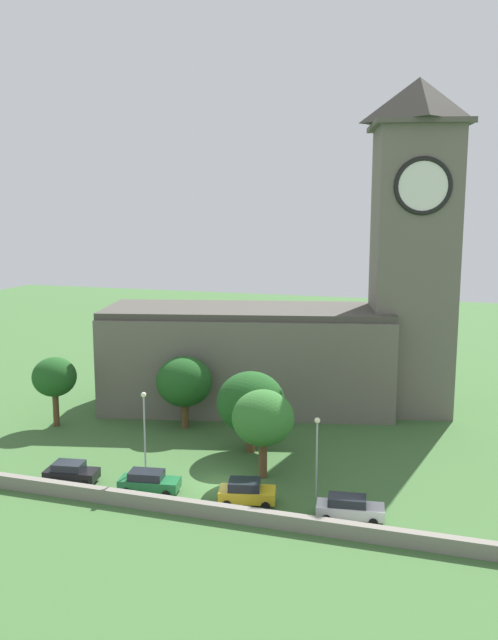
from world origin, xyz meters
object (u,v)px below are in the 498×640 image
at_px(tree_churchyard, 184,382).
at_px(car_yellow, 247,492).
at_px(tree_riverside_east, 263,418).
at_px(tree_by_tower, 251,402).
at_px(streetlamp_west_mid, 144,422).
at_px(car_black, 71,472).
at_px(car_green, 149,481).
at_px(streetlamp_central, 317,444).
at_px(church, 308,317).
at_px(tree_riverside_west, 54,377).
at_px(car_white, 349,508).

bearing_deg(tree_churchyard, car_yellow, -52.97).
distance_m(tree_riverside_east, tree_by_tower, 5.97).
bearing_deg(car_yellow, streetlamp_west_mid, 168.38).
relative_size(car_black, car_green, 0.91).
distance_m(car_black, streetlamp_central, 19.97).
bearing_deg(streetlamp_central, tree_by_tower, 134.28).
relative_size(church, tree_riverside_west, 5.54).
distance_m(car_yellow, streetlamp_west_mid, 10.20).
bearing_deg(tree_churchyard, streetlamp_central, -37.54).
bearing_deg(car_green, car_yellow, 1.65).
bearing_deg(tree_riverside_west, car_white, -20.19).
distance_m(car_green, tree_by_tower, 12.39).
xyz_separation_m(car_yellow, tree_by_tower, (-2.92, 10.47, 3.68)).
xyz_separation_m(car_yellow, tree_churchyard, (-11.24, 14.90, 3.80)).
bearing_deg(car_black, car_yellow, 1.82).
relative_size(car_black, car_white, 0.90).
distance_m(church, tree_riverside_east, 21.03).
xyz_separation_m(car_black, tree_by_tower, (11.77, 10.94, 3.76)).
relative_size(tree_riverside_west, tree_riverside_east, 0.96).
bearing_deg(tree_by_tower, car_green, -115.04).
relative_size(car_yellow, tree_by_tower, 0.61).
bearing_deg(tree_riverside_west, church, 31.61).
height_order(car_yellow, streetlamp_west_mid, streetlamp_west_mid).
bearing_deg(tree_by_tower, tree_churchyard, 151.99).
height_order(car_black, streetlamp_central, streetlamp_central).
relative_size(church, tree_riverside_east, 5.34).
height_order(car_green, car_yellow, car_yellow).
relative_size(church, tree_by_tower, 5.31).
distance_m(church, car_green, 28.25).
height_order(church, car_yellow, church).
bearing_deg(church, streetlamp_west_mid, -109.11).
relative_size(church, car_green, 8.04).
xyz_separation_m(streetlamp_west_mid, tree_riverside_west, (-14.67, 9.57, 0.18)).
bearing_deg(church, streetlamp_central, -75.89).
distance_m(tree_riverside_west, tree_churchyard, 13.11).
bearing_deg(car_white, tree_riverside_east, 146.23).
relative_size(car_green, streetlamp_central, 0.77).
xyz_separation_m(tree_riverside_west, tree_churchyard, (12.64, 3.44, -0.31)).
height_order(car_black, car_green, car_black).
xyz_separation_m(car_white, tree_by_tower, (-10.62, 10.62, 3.75)).
xyz_separation_m(streetlamp_west_mid, tree_churchyard, (-2.02, 13.01, -0.13)).
xyz_separation_m(streetlamp_west_mid, tree_riverside_east, (8.99, 3.26, 0.17)).
bearing_deg(streetlamp_west_mid, streetlamp_central, 3.00).
relative_size(tree_riverside_west, tree_churchyard, 0.97).
bearing_deg(car_yellow, car_green, -178.35).
relative_size(car_green, car_white, 0.99).
xyz_separation_m(church, car_black, (-13.66, -26.00, -9.30)).
height_order(car_green, car_white, car_white).
height_order(streetlamp_west_mid, tree_by_tower, tree_by_tower).
distance_m(car_white, tree_riverside_west, 33.92).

